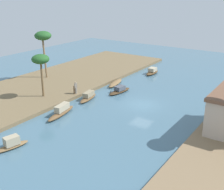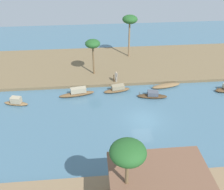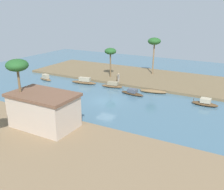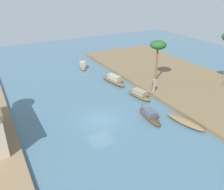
{
  "view_description": "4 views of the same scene",
  "coord_description": "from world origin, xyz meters",
  "px_view_note": "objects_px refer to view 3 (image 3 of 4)",
  "views": [
    {
      "loc": [
        29.84,
        15.81,
        13.57
      ],
      "look_at": [
        1.55,
        -3.51,
        1.02
      ],
      "focal_mm": 46.49,
      "sensor_mm": 36.0,
      "label": 1
    },
    {
      "loc": [
        5.9,
        22.99,
        18.92
      ],
      "look_at": [
        3.39,
        -4.8,
        0.67
      ],
      "focal_mm": 39.91,
      "sensor_mm": 36.0,
      "label": 2
    },
    {
      "loc": [
        -17.79,
        30.42,
        13.02
      ],
      "look_at": [
        -0.47,
        -1.08,
        0.76
      ],
      "focal_mm": 40.85,
      "sensor_mm": 36.0,
      "label": 3
    },
    {
      "loc": [
        -19.28,
        9.23,
        13.17
      ],
      "look_at": [
        2.65,
        -2.85,
        1.15
      ],
      "focal_mm": 38.45,
      "sensor_mm": 36.0,
      "label": 4
    }
  ],
  "objects_px": {
    "palm_tree_left_far": "(110,52)",
    "sampan_downstream_large": "(112,85)",
    "sampan_with_tall_canopy": "(132,93)",
    "sampan_near_left_bank": "(205,103)",
    "palm_tree_right_short": "(17,67)",
    "sampan_midstream": "(153,91)",
    "mooring_post": "(117,79)",
    "sampan_with_red_awning": "(84,81)",
    "sampan_upstream_small": "(46,78)",
    "riverside_building": "(44,110)",
    "person_on_near_bank": "(119,79)",
    "palm_tree_left_near": "(154,42)"
  },
  "relations": [
    {
      "from": "sampan_near_left_bank",
      "to": "palm_tree_right_short",
      "type": "relative_size",
      "value": 0.48
    },
    {
      "from": "sampan_near_left_bank",
      "to": "person_on_near_bank",
      "type": "height_order",
      "value": "person_on_near_bank"
    },
    {
      "from": "palm_tree_left_far",
      "to": "sampan_downstream_large",
      "type": "bearing_deg",
      "value": 122.27
    },
    {
      "from": "sampan_with_red_awning",
      "to": "sampan_near_left_bank",
      "type": "bearing_deg",
      "value": 168.54
    },
    {
      "from": "sampan_near_left_bank",
      "to": "sampan_downstream_large",
      "type": "bearing_deg",
      "value": -4.82
    },
    {
      "from": "palm_tree_right_short",
      "to": "sampan_with_red_awning",
      "type": "bearing_deg",
      "value": -76.97
    },
    {
      "from": "sampan_midstream",
      "to": "sampan_upstream_small",
      "type": "bearing_deg",
      "value": -4.1
    },
    {
      "from": "person_on_near_bank",
      "to": "sampan_near_left_bank",
      "type": "bearing_deg",
      "value": -170.25
    },
    {
      "from": "sampan_with_red_awning",
      "to": "palm_tree_left_far",
      "type": "xyz_separation_m",
      "value": [
        -2.44,
        -5.48,
        4.76
      ]
    },
    {
      "from": "riverside_building",
      "to": "sampan_midstream",
      "type": "bearing_deg",
      "value": -108.07
    },
    {
      "from": "palm_tree_left_near",
      "to": "riverside_building",
      "type": "bearing_deg",
      "value": 85.84
    },
    {
      "from": "mooring_post",
      "to": "sampan_with_tall_canopy",
      "type": "bearing_deg",
      "value": 140.38
    },
    {
      "from": "sampan_upstream_small",
      "to": "sampan_with_tall_canopy",
      "type": "bearing_deg",
      "value": -166.48
    },
    {
      "from": "sampan_downstream_large",
      "to": "sampan_midstream",
      "type": "height_order",
      "value": "sampan_downstream_large"
    },
    {
      "from": "palm_tree_left_far",
      "to": "palm_tree_right_short",
      "type": "distance_m",
      "value": 23.65
    },
    {
      "from": "sampan_with_red_awning",
      "to": "sampan_downstream_large",
      "type": "relative_size",
      "value": 1.27
    },
    {
      "from": "sampan_with_tall_canopy",
      "to": "palm_tree_left_far",
      "type": "xyz_separation_m",
      "value": [
        7.76,
        -6.8,
        4.89
      ]
    },
    {
      "from": "palm_tree_right_short",
      "to": "person_on_near_bank",
      "type": "bearing_deg",
      "value": -94.05
    },
    {
      "from": "sampan_near_left_bank",
      "to": "sampan_midstream",
      "type": "bearing_deg",
      "value": -12.76
    },
    {
      "from": "mooring_post",
      "to": "palm_tree_left_far",
      "type": "relative_size",
      "value": 0.2
    },
    {
      "from": "sampan_near_left_bank",
      "to": "mooring_post",
      "type": "distance_m",
      "value": 16.27
    },
    {
      "from": "palm_tree_left_far",
      "to": "riverside_building",
      "type": "height_order",
      "value": "palm_tree_left_far"
    },
    {
      "from": "sampan_near_left_bank",
      "to": "sampan_with_tall_canopy",
      "type": "xyz_separation_m",
      "value": [
        10.99,
        0.53,
        -0.07
      ]
    },
    {
      "from": "person_on_near_bank",
      "to": "sampan_midstream",
      "type": "bearing_deg",
      "value": -170.1
    },
    {
      "from": "sampan_with_tall_canopy",
      "to": "sampan_near_left_bank",
      "type": "bearing_deg",
      "value": -169.29
    },
    {
      "from": "sampan_near_left_bank",
      "to": "person_on_near_bank",
      "type": "xyz_separation_m",
      "value": [
        15.55,
        -3.49,
        0.69
      ]
    },
    {
      "from": "palm_tree_right_short",
      "to": "sampan_downstream_large",
      "type": "bearing_deg",
      "value": -94.29
    },
    {
      "from": "sampan_midstream",
      "to": "sampan_with_tall_canopy",
      "type": "relative_size",
      "value": 1.08
    },
    {
      "from": "sampan_downstream_large",
      "to": "riverside_building",
      "type": "xyz_separation_m",
      "value": [
        -1.14,
        17.8,
        1.97
      ]
    },
    {
      "from": "mooring_post",
      "to": "sampan_with_red_awning",
      "type": "bearing_deg",
      "value": 27.23
    },
    {
      "from": "person_on_near_bank",
      "to": "sampan_upstream_small",
      "type": "bearing_deg",
      "value": 39.28
    },
    {
      "from": "sampan_near_left_bank",
      "to": "palm_tree_left_near",
      "type": "xyz_separation_m",
      "value": [
        12.38,
        -12.46,
        6.34
      ]
    },
    {
      "from": "palm_tree_left_near",
      "to": "palm_tree_left_far",
      "type": "distance_m",
      "value": 9.01
    },
    {
      "from": "sampan_near_left_bank",
      "to": "palm_tree_right_short",
      "type": "bearing_deg",
      "value": 45.4
    },
    {
      "from": "palm_tree_right_short",
      "to": "sampan_with_tall_canopy",
      "type": "bearing_deg",
      "value": -109.84
    },
    {
      "from": "sampan_with_red_awning",
      "to": "person_on_near_bank",
      "type": "xyz_separation_m",
      "value": [
        -5.64,
        -2.71,
        0.64
      ]
    },
    {
      "from": "mooring_post",
      "to": "riverside_building",
      "type": "height_order",
      "value": "riverside_building"
    },
    {
      "from": "person_on_near_bank",
      "to": "sampan_downstream_large",
      "type": "bearing_deg",
      "value": 110.38
    },
    {
      "from": "palm_tree_right_short",
      "to": "sampan_near_left_bank",
      "type": "bearing_deg",
      "value": -134.62
    },
    {
      "from": "sampan_with_red_awning",
      "to": "sampan_upstream_small",
      "type": "distance_m",
      "value": 8.04
    },
    {
      "from": "person_on_near_bank",
      "to": "palm_tree_left_far",
      "type": "height_order",
      "value": "palm_tree_left_far"
    },
    {
      "from": "person_on_near_bank",
      "to": "palm_tree_left_near",
      "type": "distance_m",
      "value": 11.06
    },
    {
      "from": "sampan_near_left_bank",
      "to": "palm_tree_left_far",
      "type": "distance_m",
      "value": 20.34
    },
    {
      "from": "sampan_with_tall_canopy",
      "to": "palm_tree_right_short",
      "type": "distance_m",
      "value": 19.01
    },
    {
      "from": "sampan_midstream",
      "to": "mooring_post",
      "type": "distance_m",
      "value": 7.69
    },
    {
      "from": "sampan_midstream",
      "to": "palm_tree_left_near",
      "type": "distance_m",
      "value": 13.01
    },
    {
      "from": "sampan_midstream",
      "to": "sampan_downstream_large",
      "type": "bearing_deg",
      "value": -6.47
    },
    {
      "from": "sampan_with_red_awning",
      "to": "riverside_building",
      "type": "relative_size",
      "value": 0.66
    },
    {
      "from": "mooring_post",
      "to": "sampan_midstream",
      "type": "bearing_deg",
      "value": 167.83
    },
    {
      "from": "sampan_near_left_bank",
      "to": "palm_tree_left_near",
      "type": "relative_size",
      "value": 0.5
    }
  ]
}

